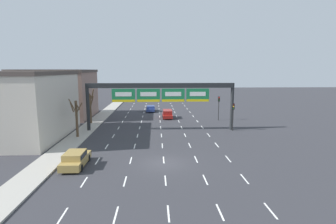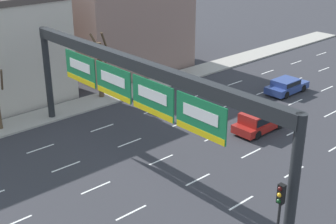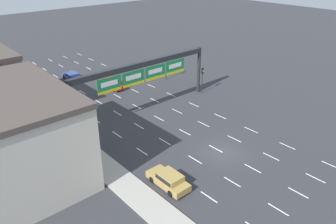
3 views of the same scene
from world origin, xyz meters
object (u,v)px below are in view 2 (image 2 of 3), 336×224
Objects in this scene: sign_gantry at (136,81)px; tree_bare_closest at (101,66)px; car_blue at (286,85)px; traffic_light_near_gantry at (279,208)px; suv_red at (260,120)px.

sign_gantry is 13.15m from tree_bare_closest.
traffic_light_near_gantry is (12.55, -18.98, 2.26)m from car_blue.
suv_red is at bearing 81.96° from sign_gantry.
traffic_light_near_gantry is at bearing -15.49° from tree_bare_closest.
traffic_light_near_gantry is at bearing -49.73° from suv_red.
traffic_light_near_gantry is at bearing -4.26° from sign_gantry.
car_blue is at bearing 123.47° from traffic_light_near_gantry.
suv_red is (1.43, 10.12, -4.90)m from sign_gantry.
suv_red is (3.30, -8.07, 0.17)m from car_blue.
suv_red is at bearing 130.27° from traffic_light_near_gantry.
tree_bare_closest reaches higher than suv_red.
traffic_light_near_gantry is 0.72× the size of tree_bare_closest.
car_blue is at bearing 112.27° from suv_red.
suv_red is at bearing 19.85° from tree_bare_closest.
tree_bare_closest is at bearing 155.17° from sign_gantry.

